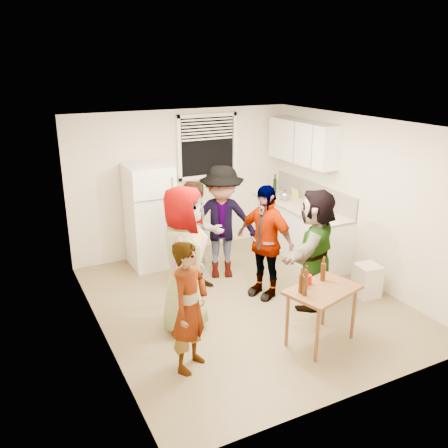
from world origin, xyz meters
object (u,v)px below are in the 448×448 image
beer_bottle_counter (310,213)px  serving_table (319,342)px  guest_back_right (222,275)px  kettle (285,200)px  blue_cup (309,216)px  red_cup (308,284)px  guest_orange (312,303)px  guest_black (263,294)px  guest_back_left (198,288)px  wine_bottle (274,193)px  refrigerator (150,216)px  guest_stripe (191,366)px  beer_bottle_table (305,287)px  trash_bin (367,280)px  guest_grey (186,326)px

beer_bottle_counter → serving_table: bearing=-122.6°
guest_back_right → kettle: bearing=42.5°
blue_cup → red_cup: (-1.26, -1.71, -0.18)m
blue_cup → serving_table: blue_cup is taller
guest_orange → guest_black: bearing=-86.9°
blue_cup → red_cup: 2.13m
serving_table → red_cup: size_ratio=7.36×
serving_table → guest_back_right: serving_table is taller
guest_back_left → guest_black: 0.99m
wine_bottle → guest_back_right: 2.18m
serving_table → guest_back_right: (-0.22, 2.23, 0.00)m
refrigerator → guest_orange: bearing=-56.1°
red_cup → guest_back_right: bearing=93.7°
serving_table → guest_stripe: (-1.59, 0.25, 0.00)m
beer_bottle_table → guest_stripe: bearing=174.8°
beer_bottle_table → trash_bin: bearing=20.1°
serving_table → beer_bottle_counter: bearing=57.4°
guest_stripe → refrigerator: bearing=43.4°
refrigerator → kettle: refrigerator is taller
serving_table → guest_grey: size_ratio=0.46×
guest_orange → guest_grey: bearing=-45.3°
refrigerator → guest_back_right: refrigerator is taller
guest_grey → guest_stripe: (-0.28, -0.82, 0.00)m
red_cup → guest_orange: size_ratio=0.07×
kettle → guest_back_left: size_ratio=0.15×
red_cup → guest_back_left: red_cup is taller
red_cup → blue_cup: bearing=53.7°
guest_stripe → guest_back_left: guest_back_left is taller
blue_cup → serving_table: bearing=-121.8°
guest_grey → trash_bin: bearing=-61.3°
kettle → guest_stripe: kettle is taller
kettle → trash_bin: kettle is taller
trash_bin → beer_bottle_table: bearing=-159.9°
wine_bottle → guest_orange: (-0.93, -2.50, -0.90)m
guest_back_right → wine_bottle: bearing=54.7°
beer_bottle_counter → guest_back_right: bearing=171.8°
wine_bottle → guest_back_right: size_ratio=0.15×
beer_bottle_table → guest_back_right: bearing=91.4°
beer_bottle_table → serving_table: bearing=-35.0°
serving_table → guest_orange: serving_table is taller
wine_bottle → guest_black: 2.57m
beer_bottle_counter → trash_bin: bearing=-86.8°
red_cup → guest_stripe: bearing=177.5°
serving_table → trash_bin: bearing=26.4°
beer_bottle_counter → blue_cup: 0.17m
serving_table → kettle: bearing=64.8°
kettle → wine_bottle: wine_bottle is taller
beer_bottle_table → guest_back_right: size_ratio=0.12×
kettle → guest_grey: size_ratio=0.13×
kettle → beer_bottle_counter: beer_bottle_counter is taller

